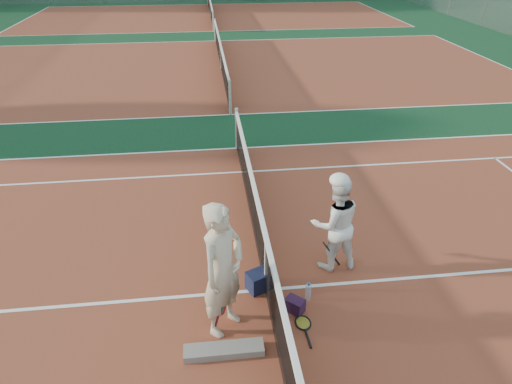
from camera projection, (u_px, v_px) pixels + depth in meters
ground at (266, 290)px, 7.28m from camera, size 130.00×130.00×0.00m
court_main at (266, 290)px, 7.28m from camera, size 23.77×10.97×0.01m
court_far_a at (221, 69)px, 18.89m from camera, size 23.77×10.97×0.01m
court_far_b at (211, 16)px, 30.51m from camera, size 23.77×10.97×0.01m
net_main at (266, 265)px, 7.02m from camera, size 0.10×10.98×1.02m
net_far_a at (221, 56)px, 18.64m from camera, size 0.10×10.98×1.02m
net_far_b at (210, 8)px, 30.25m from camera, size 0.10×10.98×1.02m
player_a at (223, 270)px, 6.12m from camera, size 0.86×0.89×2.05m
player_b at (335, 224)px, 7.40m from camera, size 0.87×0.71×1.69m
racket_red at (222, 314)px, 6.42m from camera, size 0.28×0.32×0.58m
racket_black_held at (327, 255)px, 7.63m from camera, size 0.39×0.33×0.52m
racket_spare at (303, 323)px, 6.65m from camera, size 0.29×0.61×0.03m
sports_bag_navy at (260, 280)px, 7.24m from camera, size 0.49×0.42×0.32m
sports_bag_purple at (295, 305)px, 6.82m from camera, size 0.33×0.33×0.22m
net_cover_canvas at (224, 350)px, 6.16m from camera, size 1.09×0.25×0.11m
water_bottle at (308, 292)px, 7.01m from camera, size 0.09×0.09×0.30m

